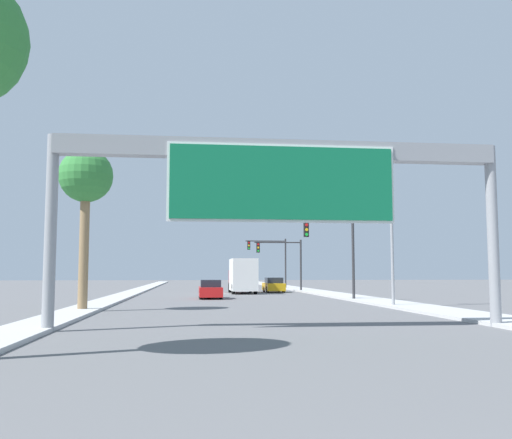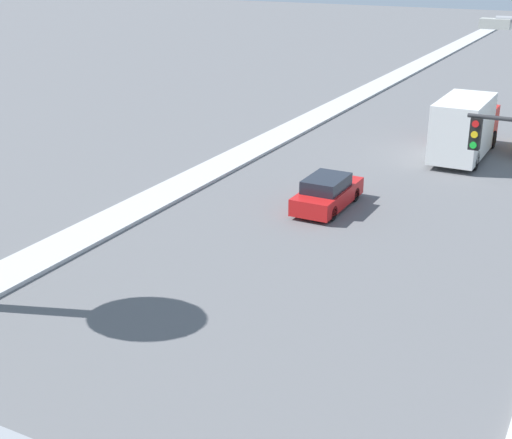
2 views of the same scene
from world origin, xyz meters
name	(u,v)px [view 2 (image 2 of 2)]	position (x,y,z in m)	size (l,w,h in m)	color
median_strip_left	(327,112)	(-9.00, 60.00, 0.07)	(2.00, 120.00, 0.15)	#B8B8B8
car_mid_right	(327,193)	(-1.75, 42.34, 0.69)	(1.76, 4.38, 1.47)	red
truck_box_primary	(465,127)	(1.75, 53.12, 1.69)	(2.37, 7.17, 3.35)	red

